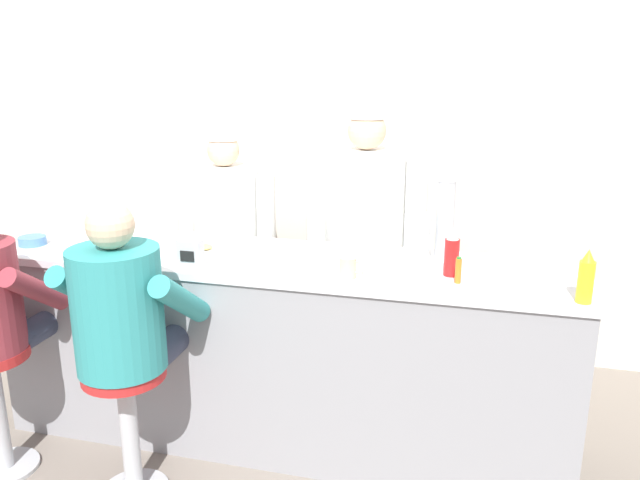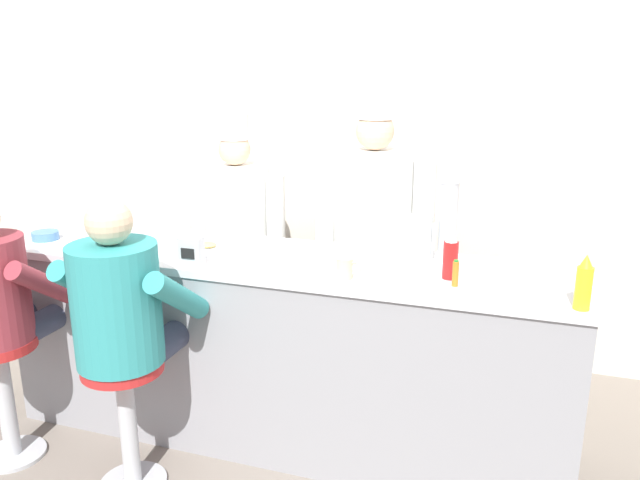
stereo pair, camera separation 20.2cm
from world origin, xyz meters
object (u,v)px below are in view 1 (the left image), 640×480
(diner_seated_teal, at_px, (123,319))
(hot_sauce_bottle_orange, at_px, (458,270))
(water_pitcher_clear, at_px, (417,236))
(napkin_dispenser_chrome, at_px, (190,254))
(cup_stack_steel, at_px, (445,218))
(ketchup_bottle_red, at_px, (452,253))
(mustard_bottle_yellow, at_px, (586,278))
(cook_in_whites_far, at_px, (365,230))
(cook_in_whites_near, at_px, (227,234))
(cereal_bowl, at_px, (32,241))
(breakfast_plate, at_px, (203,250))
(coffee_mug_tan, at_px, (349,267))

(diner_seated_teal, bearing_deg, hot_sauce_bottle_orange, 17.54)
(water_pitcher_clear, xyz_separation_m, napkin_dispenser_chrome, (-1.04, -0.45, -0.04))
(cup_stack_steel, bearing_deg, ketchup_bottle_red, -79.76)
(mustard_bottle_yellow, height_order, hot_sauce_bottle_orange, mustard_bottle_yellow)
(cook_in_whites_far, bearing_deg, cook_in_whites_near, 177.46)
(ketchup_bottle_red, bearing_deg, cereal_bowl, -178.66)
(cereal_bowl, xyz_separation_m, cook_in_whites_near, (0.80, 0.83, -0.12))
(mustard_bottle_yellow, bearing_deg, breakfast_plate, 171.94)
(cook_in_whites_far, bearing_deg, ketchup_bottle_red, -53.42)
(coffee_mug_tan, distance_m, cook_in_whites_near, 1.38)
(cup_stack_steel, height_order, diner_seated_teal, cup_stack_steel)
(breakfast_plate, bearing_deg, hot_sauce_bottle_orange, -6.33)
(mustard_bottle_yellow, bearing_deg, napkin_dispenser_chrome, -179.97)
(ketchup_bottle_red, xyz_separation_m, coffee_mug_tan, (-0.46, -0.15, -0.06))
(ketchup_bottle_red, xyz_separation_m, cook_in_whites_near, (-1.46, 0.78, -0.21))
(breakfast_plate, bearing_deg, coffee_mug_tan, -13.68)
(water_pitcher_clear, bearing_deg, breakfast_plate, -170.22)
(cook_in_whites_far, bearing_deg, diner_seated_teal, -123.62)
(hot_sauce_bottle_orange, xyz_separation_m, breakfast_plate, (-1.32, 0.15, -0.05))
(hot_sauce_bottle_orange, distance_m, water_pitcher_clear, 0.41)
(mustard_bottle_yellow, distance_m, coffee_mug_tan, 1.02)
(napkin_dispenser_chrome, relative_size, cook_in_whites_far, 0.08)
(ketchup_bottle_red, distance_m, mustard_bottle_yellow, 0.60)
(diner_seated_teal, bearing_deg, coffee_mug_tan, 22.96)
(diner_seated_teal, distance_m, cook_in_whites_far, 1.56)
(cook_in_whites_near, bearing_deg, cook_in_whites_far, -2.54)
(cereal_bowl, relative_size, napkin_dispenser_chrome, 1.00)
(cook_in_whites_near, distance_m, cook_in_whites_far, 0.92)
(water_pitcher_clear, xyz_separation_m, coffee_mug_tan, (-0.27, -0.39, -0.07))
(napkin_dispenser_chrome, bearing_deg, mustard_bottle_yellow, 0.03)
(breakfast_plate, distance_m, cup_stack_steel, 1.27)
(hot_sauce_bottle_orange, relative_size, diner_seated_teal, 0.09)
(hot_sauce_bottle_orange, xyz_separation_m, cook_in_whites_near, (-1.50, 0.88, -0.16))
(hot_sauce_bottle_orange, bearing_deg, cook_in_whites_near, 149.69)
(hot_sauce_bottle_orange, bearing_deg, napkin_dispenser_chrome, -174.80)
(hot_sauce_bottle_orange, relative_size, cereal_bowl, 0.84)
(hot_sauce_bottle_orange, xyz_separation_m, coffee_mug_tan, (-0.50, -0.05, -0.01))
(mustard_bottle_yellow, distance_m, breakfast_plate, 1.86)
(cup_stack_steel, xyz_separation_m, cook_in_whites_near, (-1.41, 0.48, -0.30))
(mustard_bottle_yellow, height_order, cook_in_whites_near, cook_in_whites_near)
(cereal_bowl, height_order, diner_seated_teal, diner_seated_teal)
(coffee_mug_tan, xyz_separation_m, napkin_dispenser_chrome, (-0.77, -0.06, 0.02))
(coffee_mug_tan, distance_m, cup_stack_steel, 0.63)
(breakfast_plate, relative_size, cook_in_whites_far, 0.12)
(hot_sauce_bottle_orange, relative_size, napkin_dispenser_chrome, 0.84)
(hot_sauce_bottle_orange, distance_m, breakfast_plate, 1.33)
(coffee_mug_tan, bearing_deg, hot_sauce_bottle_orange, 6.30)
(mustard_bottle_yellow, relative_size, cook_in_whites_far, 0.12)
(hot_sauce_bottle_orange, relative_size, coffee_mug_tan, 0.97)
(water_pitcher_clear, bearing_deg, napkin_dispenser_chrome, -156.57)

